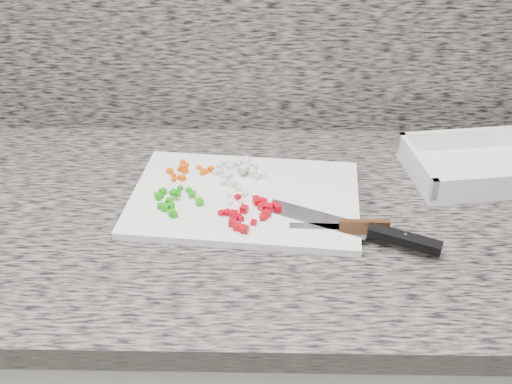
# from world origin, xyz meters

# --- Properties ---
(cabinet) EXTENTS (3.92, 0.62, 0.86)m
(cabinet) POSITION_xyz_m (0.00, 1.44, 0.43)
(cabinet) COLOR silver
(cabinet) RESTS_ON ground
(countertop) EXTENTS (3.96, 0.64, 0.04)m
(countertop) POSITION_xyz_m (0.00, 1.44, 0.88)
(countertop) COLOR #656059
(countertop) RESTS_ON cabinet
(cutting_board) EXTENTS (0.42, 0.30, 0.01)m
(cutting_board) POSITION_xyz_m (0.08, 1.46, 0.91)
(cutting_board) COLOR white
(cutting_board) RESTS_ON countertop
(carrot_pile) EXTENTS (0.09, 0.07, 0.02)m
(carrot_pile) POSITION_xyz_m (-0.03, 1.53, 0.92)
(carrot_pile) COLOR #E25504
(carrot_pile) RESTS_ON cutting_board
(onion_pile) EXTENTS (0.10, 0.10, 0.02)m
(onion_pile) POSITION_xyz_m (0.06, 1.53, 0.92)
(onion_pile) COLOR beige
(onion_pile) RESTS_ON cutting_board
(green_pepper_pile) EXTENTS (0.09, 0.09, 0.02)m
(green_pepper_pile) POSITION_xyz_m (-0.04, 1.43, 0.92)
(green_pepper_pile) COLOR #1B8B0C
(green_pepper_pile) RESTS_ON cutting_board
(red_pepper_pile) EXTENTS (0.11, 0.11, 0.01)m
(red_pepper_pile) POSITION_xyz_m (0.09, 1.40, 0.92)
(red_pepper_pile) COLOR #AE0211
(red_pepper_pile) RESTS_ON cutting_board
(garlic_pile) EXTENTS (0.04, 0.05, 0.01)m
(garlic_pile) POSITION_xyz_m (0.07, 1.45, 0.92)
(garlic_pile) COLOR beige
(garlic_pile) RESTS_ON cutting_board
(chef_knife) EXTENTS (0.28, 0.15, 0.02)m
(chef_knife) POSITION_xyz_m (0.29, 1.35, 0.92)
(chef_knife) COLOR silver
(chef_knife) RESTS_ON cutting_board
(paring_knife) EXTENTS (0.16, 0.02, 0.02)m
(paring_knife) POSITION_xyz_m (0.25, 1.37, 0.92)
(paring_knife) COLOR silver
(paring_knife) RESTS_ON cutting_board
(tray) EXTENTS (0.27, 0.21, 0.05)m
(tray) POSITION_xyz_m (0.51, 1.55, 0.92)
(tray) COLOR white
(tray) RESTS_ON countertop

